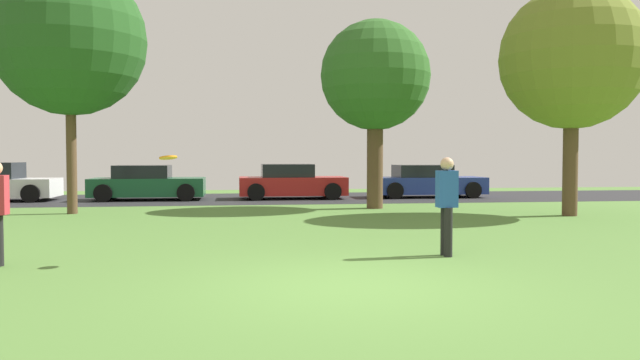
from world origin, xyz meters
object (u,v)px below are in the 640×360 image
at_px(parked_car_green, 147,184).
at_px(birch_tree_lone, 70,40).
at_px(oak_tree_center, 375,77).
at_px(frisbee_disc, 168,158).
at_px(parked_car_red, 291,183).
at_px(maple_tree_far, 572,58).
at_px(parked_car_blue, 426,182).
at_px(person_catcher, 447,202).

bearing_deg(parked_car_green, birch_tree_lone, -104.28).
bearing_deg(oak_tree_center, frisbee_disc, -120.51).
relative_size(frisbee_disc, parked_car_red, 0.09).
bearing_deg(frisbee_disc, maple_tree_far, 30.74).
bearing_deg(parked_car_blue, maple_tree_far, -78.05).
bearing_deg(maple_tree_far, oak_tree_center, 147.78).
bearing_deg(parked_car_green, person_catcher, -63.78).
xyz_separation_m(parked_car_green, parked_car_red, (5.39, -0.07, 0.01)).
bearing_deg(frisbee_disc, birch_tree_lone, 113.10).
height_order(frisbee_disc, parked_car_green, frisbee_disc).
xyz_separation_m(person_catcher, frisbee_disc, (-4.45, -0.03, 0.73)).
xyz_separation_m(oak_tree_center, parked_car_green, (-7.61, 4.67, -3.51)).
bearing_deg(parked_car_red, person_catcher, -84.35).
relative_size(oak_tree_center, parked_car_blue, 1.32).
relative_size(birch_tree_lone, parked_car_green, 1.71).
xyz_separation_m(maple_tree_far, frisbee_disc, (-10.11, -6.01, -2.68)).
bearing_deg(frisbee_disc, person_catcher, 0.38).
height_order(person_catcher, frisbee_disc, frisbee_disc).
height_order(maple_tree_far, parked_car_green, maple_tree_far).
bearing_deg(parked_car_red, oak_tree_center, -64.22).
bearing_deg(parked_car_red, maple_tree_far, -47.37).
bearing_deg(oak_tree_center, maple_tree_far, -32.22).
xyz_separation_m(maple_tree_far, person_catcher, (-5.66, -5.98, -3.41)).
height_order(person_catcher, parked_car_green, person_catcher).
height_order(birch_tree_lone, person_catcher, birch_tree_lone).
distance_m(birch_tree_lone, parked_car_blue, 13.86).
xyz_separation_m(maple_tree_far, oak_tree_center, (-4.79, 3.02, -0.19)).
bearing_deg(maple_tree_far, person_catcher, -133.41).
bearing_deg(person_catcher, oak_tree_center, -95.92).
xyz_separation_m(birch_tree_lone, person_catcher, (8.06, -8.45, -4.01)).
relative_size(maple_tree_far, parked_car_blue, 1.42).
distance_m(oak_tree_center, parked_car_green, 9.59).
distance_m(parked_car_green, parked_car_blue, 10.77).
bearing_deg(oak_tree_center, birch_tree_lone, -176.43).
xyz_separation_m(frisbee_disc, parked_car_red, (3.10, 13.63, -1.01)).
bearing_deg(parked_car_red, parked_car_green, 179.23).
distance_m(frisbee_disc, parked_car_red, 14.01).
distance_m(person_catcher, frisbee_disc, 4.51).
height_order(birch_tree_lone, parked_car_red, birch_tree_lone).
xyz_separation_m(maple_tree_far, parked_car_red, (-7.01, 7.61, -3.69)).
distance_m(person_catcher, parked_car_red, 13.67).
bearing_deg(person_catcher, frisbee_disc, -0.00).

